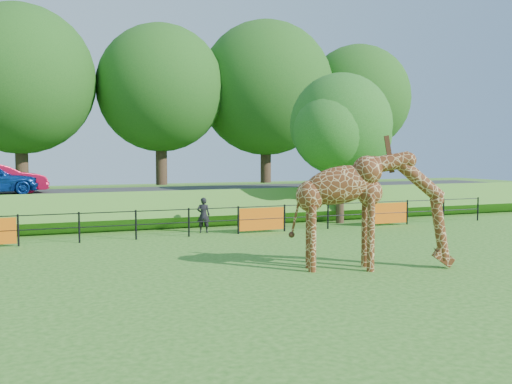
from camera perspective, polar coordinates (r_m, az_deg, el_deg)
ground at (r=14.47m, az=1.57°, el=-8.84°), size 90.00×90.00×0.00m
giraffe at (r=15.92m, az=11.65°, el=-1.81°), size 4.59×2.19×3.25m
perimeter_fence at (r=21.85m, az=-6.73°, el=-3.03°), size 28.07×0.10×1.10m
embankment at (r=29.11m, az=-10.54°, el=-1.12°), size 40.00×9.00×1.30m
road at (r=27.59m, az=-9.95°, el=0.09°), size 40.00×5.00×0.12m
visitor at (r=22.88m, az=-5.28°, el=-2.31°), size 0.60×0.49×1.41m
tree_east at (r=26.17m, az=8.63°, el=6.29°), size 5.40×4.71×6.76m
bg_tree_line at (r=35.97m, az=-9.70°, el=10.29°), size 37.30×8.80×11.82m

